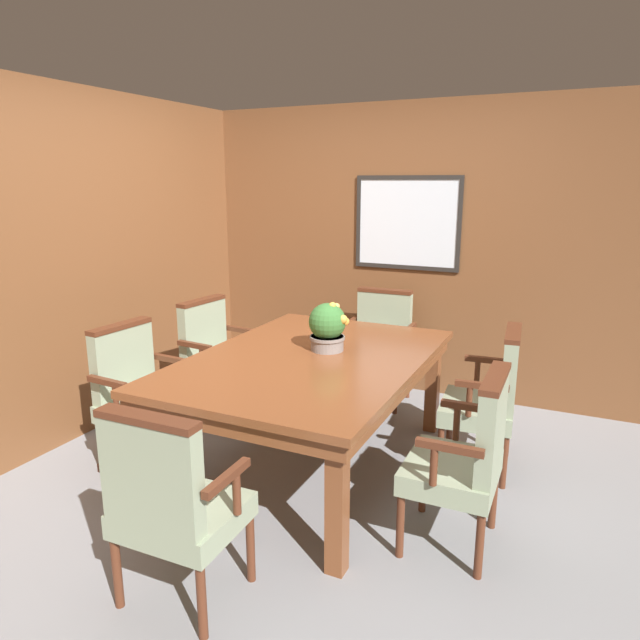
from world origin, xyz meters
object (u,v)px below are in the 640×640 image
Objects in this scene: chair_left_near at (137,390)px; chair_head_near at (171,500)px; potted_plant at (328,327)px; chair_head_far at (380,341)px; chair_left_far at (215,354)px; dining_table at (310,370)px; chair_right_near at (467,454)px; chair_right_far at (490,394)px.

chair_head_near is at bearing -127.92° from chair_left_near.
potted_plant is (0.02, 1.54, 0.40)m from chair_head_near.
chair_head_far is 1.00× the size of chair_left_near.
chair_left_far is at bearing -60.82° from chair_head_near.
chair_left_near reaches higher than dining_table.
chair_head_far is 1.00× the size of chair_right_near.
chair_left_near is 2.92× the size of potted_plant.
chair_head_near is at bearing -91.16° from chair_head_far.
chair_right_far and chair_head_near have the same top height.
chair_head_far and chair_left_near have the same top height.
chair_right_far and chair_right_near have the same top height.
potted_plant is at bearing -97.96° from chair_left_far.
chair_head_near is 2.69m from chair_head_far.
chair_left_near is (-2.06, -0.89, 0.00)m from chair_right_far.
chair_left_far is at bearing -140.67° from chair_head_far.
chair_right_near is (2.10, -0.84, 0.00)m from chair_left_far.
dining_table is 2.11× the size of chair_head_near.
potted_plant is at bearing -92.09° from chair_head_near.
chair_head_near is 1.00× the size of chair_head_far.
chair_left_far is 1.00× the size of chair_head_near.
chair_left_far is 1.37m from chair_head_far.
chair_left_near and chair_right_near have the same top height.
chair_right_near is at bearing -106.60° from chair_left_far.
dining_table is 1.38m from chair_head_near.
chair_right_near is (1.06, -1.74, 0.00)m from chair_head_far.
chair_left_far is 2.92× the size of potted_plant.
chair_head_far is 2.92× the size of potted_plant.
chair_head_far is at bearing -134.87° from chair_right_far.
potted_plant reaches higher than chair_head_near.
chair_head_near and chair_head_far have the same top height.
potted_plant is at bearing -120.71° from chair_right_near.
potted_plant reaches higher than chair_right_far.
chair_left_far is 1.17m from potted_plant.
chair_head_near is 1.41m from chair_left_near.
dining_table is 2.11× the size of chair_right_near.
chair_right_far is 1.00× the size of chair_left_near.
chair_right_far is (1.04, 0.46, -0.15)m from dining_table.
chair_right_far reaches higher than dining_table.
potted_plant is (-0.99, -0.29, 0.40)m from chair_right_far.
chair_head_near is 2.92× the size of potted_plant.
chair_head_near and chair_left_near have the same top height.
chair_right_near is at bearing -60.07° from chair_head_far.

